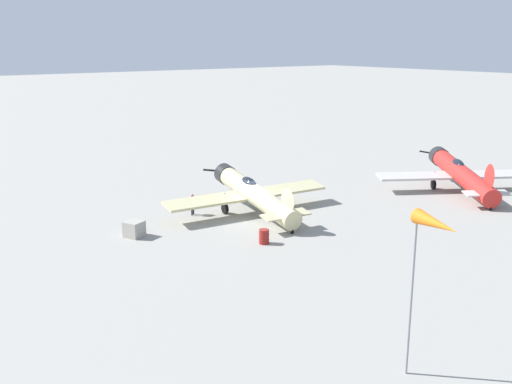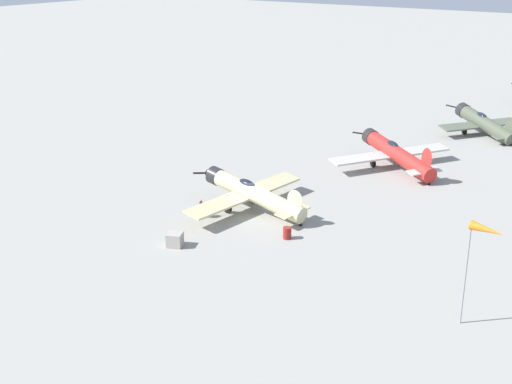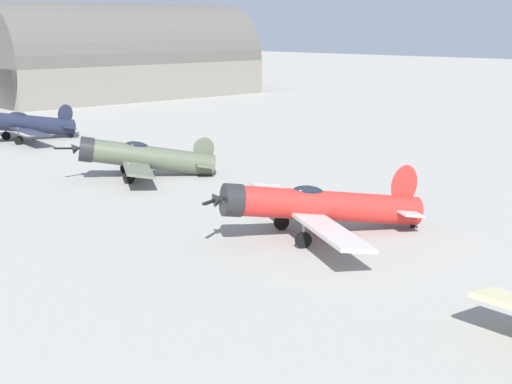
{
  "view_description": "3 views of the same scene",
  "coord_description": "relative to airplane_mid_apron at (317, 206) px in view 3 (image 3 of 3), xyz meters",
  "views": [
    {
      "loc": [
        -32.28,
        24.14,
        12.13
      ],
      "look_at": [
        0.0,
        -0.0,
        1.8
      ],
      "focal_mm": 41.22,
      "sensor_mm": 36.0,
      "label": 1
    },
    {
      "loc": [
        -29.81,
        43.26,
        20.63
      ],
      "look_at": [
        0.0,
        -0.0,
        1.8
      ],
      "focal_mm": 47.82,
      "sensor_mm": 36.0,
      "label": 2
    },
    {
      "loc": [
        23.33,
        3.65,
        10.43
      ],
      "look_at": [
        -4.73,
        -21.92,
        1.6
      ],
      "focal_mm": 50.45,
      "sensor_mm": 36.0,
      "label": 3
    }
  ],
  "objects": [
    {
      "name": "airplane_outer_stand",
      "position": [
        -6.12,
        -38.65,
        0.02
      ],
      "size": [
        10.58,
        11.77,
        3.24
      ],
      "rotation": [
        0.0,
        0.0,
        6.1
      ],
      "color": "#1E2338",
      "rests_on": "ground_plane"
    },
    {
      "name": "distant_hangar",
      "position": [
        -38.27,
        -65.52,
        2.91
      ],
      "size": [
        41.41,
        21.15,
        16.86
      ],
      "rotation": [
        0.0,
        0.0,
        6.17
      ],
      "color": "slate",
      "rests_on": "ground_plane"
    },
    {
      "name": "airplane_mid_apron",
      "position": [
        0.0,
        0.0,
        0.0
      ],
      "size": [
        11.15,
        12.3,
        3.5
      ],
      "rotation": [
        0.0,
        0.0,
        5.74
      ],
      "color": "red",
      "rests_on": "ground_plane"
    },
    {
      "name": "airplane_far_line",
      "position": [
        -3.23,
        -17.75,
        -0.12
      ],
      "size": [
        10.26,
        9.61,
        3.21
      ],
      "rotation": [
        0.0,
        0.0,
        5.69
      ],
      "color": "#4C5442",
      "rests_on": "ground_plane"
    }
  ]
}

